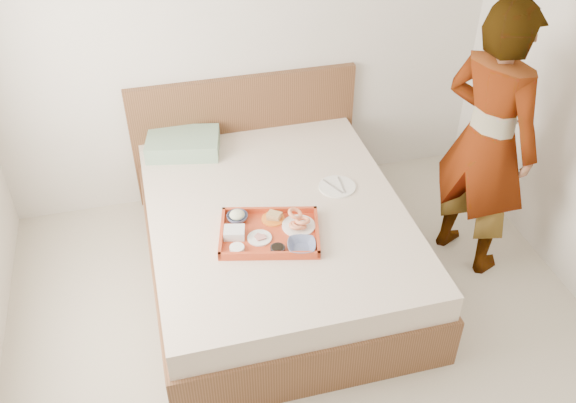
% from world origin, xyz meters
% --- Properties ---
extents(ground, '(3.50, 4.00, 0.01)m').
position_xyz_m(ground, '(0.00, 0.00, 0.00)').
color(ground, '#BCB29F').
rests_on(ground, ground).
extents(wall_back, '(3.50, 0.01, 2.60)m').
position_xyz_m(wall_back, '(0.00, 2.00, 1.30)').
color(wall_back, silver).
rests_on(wall_back, ground).
extents(bed, '(1.65, 2.00, 0.53)m').
position_xyz_m(bed, '(-0.03, 1.00, 0.27)').
color(bed, brown).
rests_on(bed, ground).
extents(headboard, '(1.65, 0.06, 0.95)m').
position_xyz_m(headboard, '(-0.03, 1.97, 0.47)').
color(headboard, brown).
rests_on(headboard, ground).
extents(pillow, '(0.55, 0.43, 0.12)m').
position_xyz_m(pillow, '(-0.51, 1.79, 0.59)').
color(pillow, '#8FAF8D').
rests_on(pillow, bed).
extents(tray, '(0.65, 0.54, 0.05)m').
position_xyz_m(tray, '(-0.13, 0.76, 0.56)').
color(tray, '#CB5129').
rests_on(tray, bed).
extents(prawn_plate, '(0.24, 0.24, 0.01)m').
position_xyz_m(prawn_plate, '(0.05, 0.78, 0.55)').
color(prawn_plate, white).
rests_on(prawn_plate, tray).
extents(navy_bowl_big, '(0.20, 0.20, 0.04)m').
position_xyz_m(navy_bowl_big, '(0.01, 0.59, 0.57)').
color(navy_bowl_big, '#1C254F').
rests_on(navy_bowl_big, tray).
extents(sauce_dish, '(0.10, 0.10, 0.03)m').
position_xyz_m(sauce_dish, '(-0.12, 0.60, 0.56)').
color(sauce_dish, black).
rests_on(sauce_dish, tray).
extents(meat_plate, '(0.17, 0.17, 0.01)m').
position_xyz_m(meat_plate, '(-0.20, 0.73, 0.55)').
color(meat_plate, white).
rests_on(meat_plate, tray).
extents(bread_plate, '(0.17, 0.17, 0.01)m').
position_xyz_m(bread_plate, '(-0.08, 0.88, 0.55)').
color(bread_plate, orange).
rests_on(bread_plate, tray).
extents(salad_bowl, '(0.15, 0.15, 0.04)m').
position_xyz_m(salad_bowl, '(-0.29, 0.93, 0.57)').
color(salad_bowl, '#1C254F').
rests_on(salad_bowl, tray).
extents(plastic_tub, '(0.14, 0.12, 0.05)m').
position_xyz_m(plastic_tub, '(-0.33, 0.79, 0.57)').
color(plastic_tub, silver).
rests_on(plastic_tub, tray).
extents(cheese_round, '(0.10, 0.10, 0.03)m').
position_xyz_m(cheese_round, '(-0.34, 0.67, 0.56)').
color(cheese_round, white).
rests_on(cheese_round, tray).
extents(dinner_plate, '(0.26, 0.26, 0.01)m').
position_xyz_m(dinner_plate, '(0.40, 1.11, 0.54)').
color(dinner_plate, white).
rests_on(dinner_plate, bed).
extents(person, '(0.66, 0.78, 1.80)m').
position_xyz_m(person, '(1.25, 0.86, 0.90)').
color(person, silver).
rests_on(person, ground).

